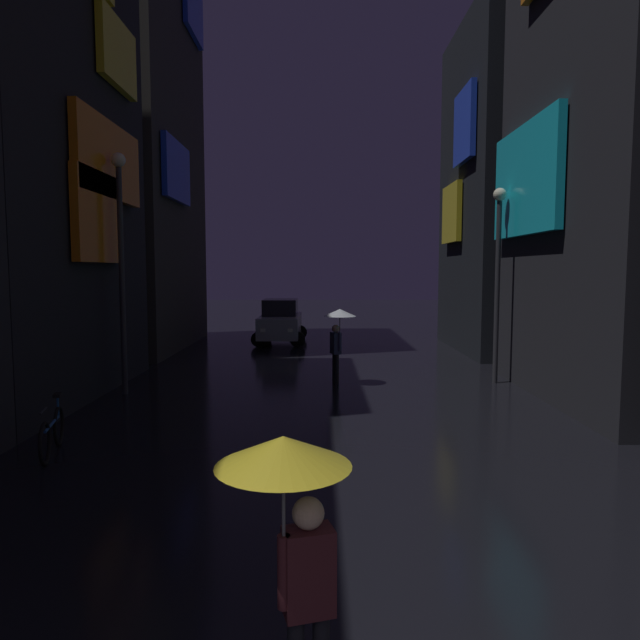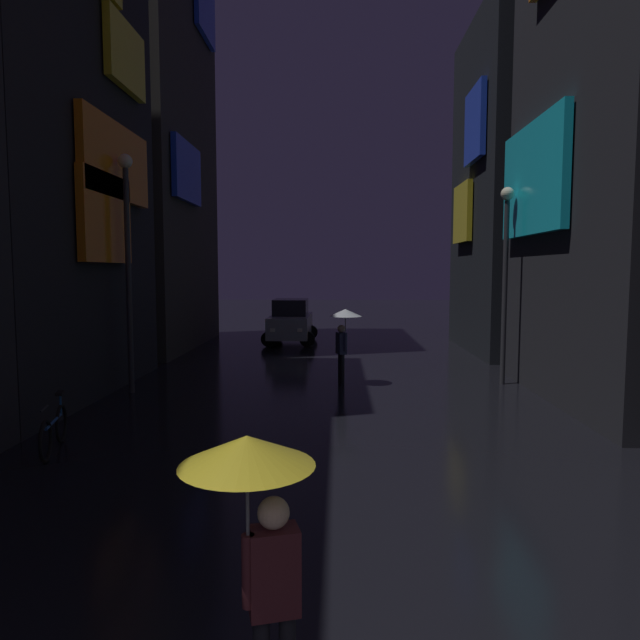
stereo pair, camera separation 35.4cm
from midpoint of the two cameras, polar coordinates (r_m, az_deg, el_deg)
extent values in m
cube|color=black|center=(16.64, -27.36, 18.46)|extent=(4.00, 8.02, 14.43)
cube|color=orange|center=(15.15, -20.00, 9.57)|extent=(0.20, 2.81, 2.19)
cube|color=orange|center=(16.07, -19.09, 14.75)|extent=(0.20, 4.21, 1.94)
cube|color=yellow|center=(17.61, -18.28, 23.76)|extent=(0.20, 2.51, 1.77)
cube|color=#33302D|center=(25.67, -16.80, 20.45)|extent=(4.00, 8.63, 20.22)
cube|color=#264CF9|center=(22.80, -12.70, 14.21)|extent=(0.20, 3.50, 2.21)
cube|color=#264CF9|center=(28.22, -11.03, 28.44)|extent=(0.20, 3.07, 2.68)
cube|color=#19D8F2|center=(15.99, 21.13, 13.01)|extent=(0.20, 4.38, 2.83)
cube|color=black|center=(24.09, 19.91, 12.31)|extent=(4.00, 7.13, 12.74)
cube|color=yellow|center=(23.93, 14.47, 10.29)|extent=(0.20, 2.59, 2.32)
cube|color=#264CF9|center=(22.71, 15.68, 18.30)|extent=(0.20, 2.51, 2.64)
cylinder|color=black|center=(16.16, 2.65, -4.85)|extent=(0.12, 0.12, 0.85)
cylinder|color=black|center=(15.99, 2.89, -4.95)|extent=(0.12, 0.12, 0.85)
cube|color=#333859|center=(15.97, 2.78, -2.34)|extent=(0.33, 0.40, 0.60)
sphere|color=beige|center=(15.92, 2.78, -0.87)|extent=(0.22, 0.22, 0.22)
cylinder|color=#333859|center=(15.81, 3.19, -2.23)|extent=(0.09, 0.09, 0.50)
cylinder|color=slate|center=(15.77, 3.19, -1.02)|extent=(0.02, 0.02, 0.77)
cone|color=silver|center=(15.73, 3.20, 0.74)|extent=(0.90, 0.90, 0.20)
cube|color=#4C1E23|center=(4.24, -2.02, -23.81)|extent=(0.39, 0.30, 0.60)
sphere|color=beige|center=(4.05, -2.04, -18.72)|extent=(0.22, 0.22, 0.22)
cylinder|color=#4C1E23|center=(4.14, -4.53, -23.76)|extent=(0.09, 0.09, 0.50)
cylinder|color=slate|center=(3.99, -4.57, -19.54)|extent=(0.02, 0.02, 0.77)
cone|color=yellow|center=(3.81, -4.62, -12.90)|extent=(0.90, 0.90, 0.20)
torus|color=black|center=(10.62, -24.89, -10.92)|extent=(0.23, 0.71, 0.72)
torus|color=black|center=(11.66, -23.65, -9.47)|extent=(0.23, 0.71, 0.72)
cylinder|color=#1E59A5|center=(11.10, -24.27, -9.26)|extent=(0.28, 0.98, 0.05)
cylinder|color=#1E59A5|center=(11.58, -23.72, -7.79)|extent=(0.04, 0.04, 0.40)
cube|color=black|center=(11.53, -23.75, -6.72)|extent=(0.17, 0.26, 0.06)
cylinder|color=black|center=(10.49, -25.00, -8.02)|extent=(0.14, 0.44, 0.03)
cube|color=#99999E|center=(25.06, -2.54, -0.53)|extent=(1.73, 4.11, 0.90)
cube|color=black|center=(25.00, -2.55, 1.29)|extent=(1.46, 1.85, 0.70)
cylinder|color=black|center=(23.74, -0.86, -1.93)|extent=(0.64, 0.22, 0.64)
cylinder|color=black|center=(23.88, -4.73, -1.91)|extent=(0.64, 0.22, 0.64)
cylinder|color=black|center=(26.38, -0.55, -1.23)|extent=(0.64, 0.22, 0.64)
cylinder|color=black|center=(26.51, -4.04, -1.21)|extent=(0.64, 0.22, 0.64)
cube|color=white|center=(22.97, -1.60, -1.04)|extent=(0.20, 0.06, 0.14)
cube|color=white|center=(23.07, -4.33, -1.02)|extent=(0.20, 0.06, 0.14)
cylinder|color=#2D2D33|center=(16.65, 18.57, 2.53)|extent=(0.14, 0.14, 5.09)
sphere|color=#F9EFCC|center=(16.77, 18.83, 11.87)|extent=(0.36, 0.36, 0.36)
cylinder|color=#2D2D33|center=(15.41, -17.97, 3.60)|extent=(0.14, 0.14, 5.75)
sphere|color=#F9EFCC|center=(15.65, -18.28, 14.86)|extent=(0.36, 0.36, 0.36)
camera|label=1|loc=(0.18, -89.17, 0.07)|focal=32.00mm
camera|label=2|loc=(0.18, 90.83, -0.07)|focal=32.00mm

